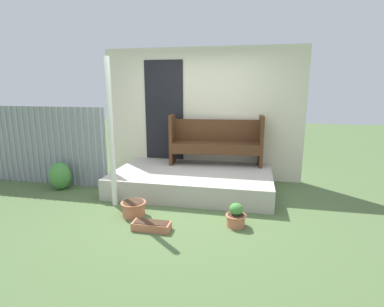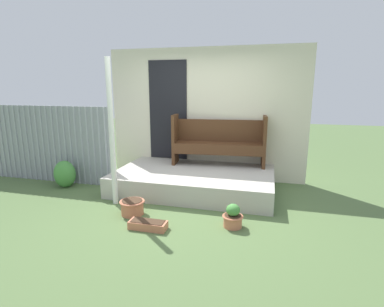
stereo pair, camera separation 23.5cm
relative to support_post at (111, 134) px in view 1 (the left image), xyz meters
The scene contains 10 objects.
ground_plane 1.57m from the support_post, ahead, with size 24.00×24.00×0.00m, color #516B3D.
porch_slab 1.72m from the support_post, 41.29° to the left, with size 2.80×1.68×0.36m.
house_wall 2.09m from the support_post, 60.19° to the left, with size 4.00×0.08×2.60m.
fence_corrugated 2.17m from the support_post, 159.25° to the left, with size 2.99×0.05×1.49m.
support_post is the anchor object (origin of this frame).
bench 2.10m from the support_post, 47.25° to the left, with size 1.79×0.55×0.96m.
flower_pot_left 1.16m from the support_post, 35.57° to the right, with size 0.37×0.37×0.22m.
flower_pot_middle 2.21m from the support_post, 10.48° to the right, with size 0.28×0.28×0.32m.
planter_box_rect 1.55m from the support_post, 39.21° to the right, with size 0.51×0.20×0.11m.
shrub_by_fence 1.66m from the support_post, 159.30° to the left, with size 0.40×0.36×0.51m.
Camera 1 is at (1.05, -4.26, 1.84)m, focal length 28.00 mm.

